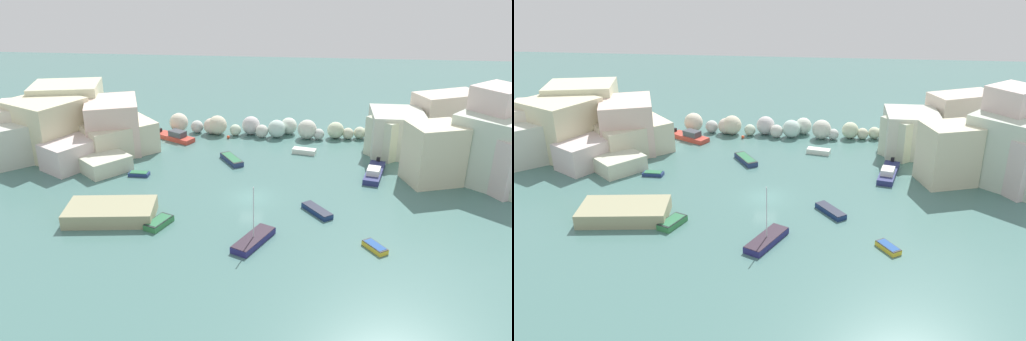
# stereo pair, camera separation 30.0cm
# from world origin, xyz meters

# --- Properties ---
(cove_water) EXTENTS (160.00, 160.00, 0.00)m
(cove_water) POSITION_xyz_m (0.00, 0.00, 0.00)
(cove_water) COLOR #48746E
(cove_water) RESTS_ON ground
(cliff_headland_left) EXTENTS (21.97, 19.90, 8.11)m
(cliff_headland_left) POSITION_xyz_m (-25.93, 12.47, 3.12)
(cliff_headland_left) COLOR beige
(cliff_headland_left) RESTS_ON ground
(cliff_headland_right) EXTENTS (24.15, 23.32, 10.90)m
(cliff_headland_right) POSITION_xyz_m (25.17, 11.12, 3.50)
(cliff_headland_right) COLOR beige
(cliff_headland_right) RESTS_ON ground
(rock_breakwater) EXTENTS (32.69, 4.39, 2.78)m
(rock_breakwater) POSITION_xyz_m (0.29, 20.73, 1.21)
(rock_breakwater) COLOR beige
(rock_breakwater) RESTS_ON ground
(stone_dock) EXTENTS (9.25, 5.86, 1.46)m
(stone_dock) POSITION_xyz_m (-13.58, -6.16, 0.73)
(stone_dock) COLOR tan
(stone_dock) RESTS_ON ground
(channel_buoy) EXTENTS (0.46, 0.46, 0.46)m
(channel_buoy) POSITION_xyz_m (-5.32, 18.81, 0.23)
(channel_buoy) COLOR #E04C28
(channel_buoy) RESTS_ON cove_water
(moored_boat_0) EXTENTS (2.54, 3.41, 0.66)m
(moored_boat_0) POSITION_xyz_m (-8.40, -7.16, 0.34)
(moored_boat_0) COLOR #358045
(moored_boat_0) RESTS_ON cove_water
(moored_boat_1) EXTENTS (6.15, 4.59, 1.41)m
(moored_boat_1) POSITION_xyz_m (-12.71, 17.59, 0.51)
(moored_boat_1) COLOR #C54133
(moored_boat_1) RESTS_ON cove_water
(moored_boat_2) EXTENTS (3.51, 4.43, 0.65)m
(moored_boat_2) POSITION_xyz_m (-3.59, 10.09, 0.34)
(moored_boat_2) COLOR navy
(moored_boat_2) RESTS_ON cove_water
(moored_boat_3) EXTENTS (3.38, 6.82, 1.35)m
(moored_boat_3) POSITION_xyz_m (14.03, 7.26, 0.47)
(moored_boat_3) COLOR navy
(moored_boat_3) RESTS_ON cove_water
(moored_boat_4) EXTENTS (3.28, 3.82, 0.56)m
(moored_boat_4) POSITION_xyz_m (7.13, -2.99, 0.28)
(moored_boat_4) COLOR navy
(moored_boat_4) RESTS_ON cove_water
(moored_boat_5) EXTENTS (2.48, 1.13, 0.49)m
(moored_boat_5) POSITION_xyz_m (-14.05, 4.63, 0.23)
(moored_boat_5) COLOR navy
(moored_boat_5) RESTS_ON cove_water
(moored_boat_6) EXTENTS (2.27, 2.66, 0.51)m
(moored_boat_6) POSITION_xyz_m (12.29, -9.61, 0.27)
(moored_boat_6) COLOR gold
(moored_boat_6) RESTS_ON cove_water
(moored_boat_7) EXTENTS (3.26, 1.89, 0.64)m
(moored_boat_7) POSITION_xyz_m (5.59, 14.01, 0.32)
(moored_boat_7) COLOR white
(moored_boat_7) RESTS_ON cove_water
(moored_boat_8) EXTENTS (3.88, 5.52, 5.71)m
(moored_boat_8) POSITION_xyz_m (1.21, -9.53, 0.35)
(moored_boat_8) COLOR navy
(moored_boat_8) RESTS_ON cove_water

